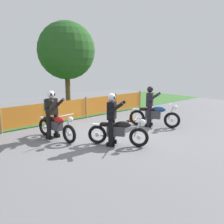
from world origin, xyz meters
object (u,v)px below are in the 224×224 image
Objects in this scene: rider_lead at (112,117)px; motorcycle_lead at (118,132)px; rider_trailing at (150,105)px; motorcycle_trailing at (155,115)px; motorcycle_third at (56,126)px; rider_third at (52,112)px; traffic_cone at (131,116)px.

motorcycle_lead is at bearing 0.57° from rider_lead.
rider_lead and rider_trailing have the same top height.
motorcycle_trailing is 4.09m from motorcycle_third.
motorcycle_lead is 1.00× the size of rider_third.
rider_lead is (-0.11, 0.16, 0.46)m from motorcycle_lead.
motorcycle_third is at bearing 175.68° from rider_lead.
rider_trailing reaches higher than traffic_cone.
rider_third reaches higher than motorcycle_trailing.
rider_lead reaches higher than motorcycle_third.
motorcycle_third is 3.81× the size of traffic_cone.
motorcycle_third is 2.09m from rider_lead.
motorcycle_third is at bearing 176.11° from motorcycle_lead.
rider_trailing is at bearing 72.83° from motorcycle_lead.
rider_third is (-3.93, 1.45, 0.46)m from motorcycle_trailing.
rider_lead reaches higher than motorcycle_trailing.
rider_lead is at bearing 20.71° from rider_third.
rider_third is at bearing -136.96° from rider_trailing.
rider_lead is at bearing -147.31° from traffic_cone.
rider_third is at bearing 173.55° from rider_lead.
traffic_cone is (3.94, -0.13, -0.69)m from rider_third.
rider_third is (-0.03, 0.22, 0.49)m from motorcycle_third.
motorcycle_third is at bearing -136.17° from motorcycle_trailing.
rider_lead is 1.00× the size of rider_trailing.
rider_third is (-1.07, 1.97, 0.03)m from rider_lead.
motorcycle_trailing is at bearing -90.15° from traffic_cone.
motorcycle_lead is 1.00× the size of rider_lead.
rider_third is at bearing -179.49° from motorcycle_third.
traffic_cone is (3.90, 0.09, -0.20)m from motorcycle_third.
rider_third reaches higher than motorcycle_third.
rider_lead is (1.04, -1.75, 0.45)m from motorcycle_third.
motorcycle_third is (-3.90, 1.23, -0.03)m from motorcycle_trailing.
motorcycle_trailing is at bearing 0.57° from rider_trailing.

